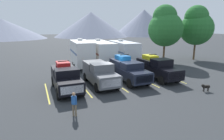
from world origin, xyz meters
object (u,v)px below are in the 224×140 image
Objects in this scene: pickup_truck_a at (66,77)px; pickup_truck_d at (157,67)px; pickup_truck_b at (100,73)px; person_a at (74,103)px; camper_trailer_a at (82,53)px; pickup_truck_c at (128,69)px; dog at (205,87)px; camper_trailer_b at (100,52)px; camper_trailer_c at (123,51)px.

pickup_truck_a is 0.93× the size of pickup_truck_d.
pickup_truck_d reaches higher than pickup_truck_b.
pickup_truck_a is at bearing 86.35° from person_a.
person_a is at bearing -105.73° from camper_trailer_a.
pickup_truck_d is at bearing 0.81° from pickup_truck_a.
dog is at bearing -50.20° from pickup_truck_c.
camper_trailer_a is (-2.93, 8.12, 0.85)m from pickup_truck_c.
pickup_truck_a is 3.36m from pickup_truck_b.
person_a is (-3.67, -5.70, -0.25)m from pickup_truck_b.
camper_trailer_b reaches higher than dog.
camper_trailer_a is (3.59, 8.64, 0.89)m from pickup_truck_a.
camper_trailer_a is (-6.33, 8.50, 0.87)m from pickup_truck_d.
pickup_truck_d is (6.58, -0.26, 0.04)m from pickup_truck_b.
camper_trailer_b is 14.87m from dog.
pickup_truck_a is 0.70× the size of camper_trailer_a.
camper_trailer_a is 4.92× the size of person_a.
pickup_truck_b is 3.19m from pickup_truck_c.
camper_trailer_a is at bearing 74.27° from person_a.
camper_trailer_b is 3.58m from camper_trailer_c.
pickup_truck_b is 3.50× the size of person_a.
camper_trailer_c reaches higher than pickup_truck_b.
pickup_truck_d is 0.72× the size of camper_trailer_c.
dog is at bearing -84.55° from camper_trailer_c.
pickup_truck_c is at bearing -70.16° from camper_trailer_a.
camper_trailer_a is at bearing 109.84° from pickup_truck_c.
pickup_truck_d is 5.50m from dog.
person_a is at bearing -152.03° from pickup_truck_d.
camper_trailer_a reaches higher than dog.
pickup_truck_c is 1.00× the size of pickup_truck_d.
pickup_truck_a is 0.98× the size of pickup_truck_b.
pickup_truck_d is (3.40, -0.38, -0.01)m from pickup_truck_c.
camper_trailer_b is at bearing 91.17° from pickup_truck_c.
camper_trailer_c is at bearing 53.64° from person_a.
camper_trailer_b reaches higher than camper_trailer_c.
dog is (7.64, -13.78, -1.62)m from camper_trailer_a.
pickup_truck_d is at bearing -2.23° from pickup_truck_b.
camper_trailer_a reaches higher than pickup_truck_a.
pickup_truck_c is 3.42m from pickup_truck_d.
camper_trailer_b is 5.68× the size of person_a.
pickup_truck_c is 0.72× the size of camper_trailer_c.
camper_trailer_c is 17.33m from person_a.
pickup_truck_a is 0.93× the size of pickup_truck_c.
camper_trailer_a is 14.53m from person_a.
pickup_truck_c is 3.67× the size of person_a.
pickup_truck_b reaches higher than dog.
pickup_truck_b is at bearing -177.85° from pickup_truck_c.
camper_trailer_b is (3.02, 8.42, 0.83)m from pickup_truck_b.
camper_trailer_b reaches higher than pickup_truck_d.
camper_trailer_a reaches higher than camper_trailer_c.
camper_trailer_c reaches higher than pickup_truck_d.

